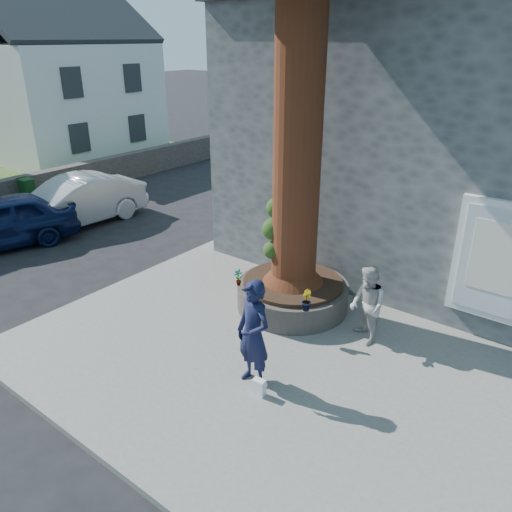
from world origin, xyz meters
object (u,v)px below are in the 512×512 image
Objects in this scene: planter at (293,294)px; a_board_sign at (27,193)px; woman at (367,305)px; car_silver at (74,202)px; man at (253,334)px.

a_board_sign reaches higher than planter.
car_silver is at bearing -143.94° from woman.
planter is 0.52× the size of car_silver.
car_silver is at bearing 177.76° from planter.
car_silver is at bearing 1.36° from a_board_sign.
a_board_sign is at bearing -143.31° from woman.
man is (0.90, -2.47, 0.62)m from planter.
car_silver reaches higher than a_board_sign.
man reaches higher than a_board_sign.
man is 1.23× the size of woman.
woman is at bearing -7.78° from planter.
a_board_sign is at bearing -177.18° from car_silver.
man is 12.13m from a_board_sign.
a_board_sign is at bearing 178.24° from planter.
car_silver is (-9.07, 2.79, -0.31)m from man.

